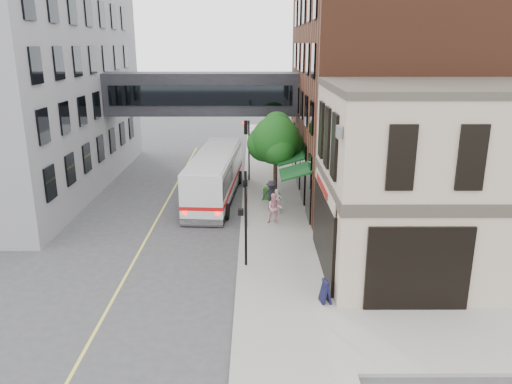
{
  "coord_description": "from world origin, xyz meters",
  "views": [
    {
      "loc": [
        0.78,
        -19.27,
        10.03
      ],
      "look_at": [
        0.87,
        3.52,
        3.24
      ],
      "focal_mm": 35.0,
      "sensor_mm": 36.0,
      "label": 1
    }
  ],
  "objects_px": {
    "pedestrian_c": "(271,195)",
    "sandwich_board": "(325,291)",
    "bus": "(215,174)",
    "newspaper_box": "(267,194)",
    "pedestrian_a": "(277,201)",
    "pedestrian_b": "(275,208)"
  },
  "relations": [
    {
      "from": "pedestrian_c",
      "to": "newspaper_box",
      "type": "relative_size",
      "value": 2.28
    },
    {
      "from": "pedestrian_b",
      "to": "sandwich_board",
      "type": "xyz_separation_m",
      "value": [
        1.66,
        -9.14,
        -0.41
      ]
    },
    {
      "from": "bus",
      "to": "pedestrian_b",
      "type": "height_order",
      "value": "bus"
    },
    {
      "from": "pedestrian_a",
      "to": "newspaper_box",
      "type": "bearing_deg",
      "value": 98.7
    },
    {
      "from": "pedestrian_a",
      "to": "newspaper_box",
      "type": "distance_m",
      "value": 2.87
    },
    {
      "from": "pedestrian_c",
      "to": "sandwich_board",
      "type": "bearing_deg",
      "value": -88.29
    },
    {
      "from": "bus",
      "to": "pedestrian_c",
      "type": "relative_size",
      "value": 6.17
    },
    {
      "from": "pedestrian_a",
      "to": "sandwich_board",
      "type": "bearing_deg",
      "value": -84.94
    },
    {
      "from": "pedestrian_a",
      "to": "pedestrian_b",
      "type": "relative_size",
      "value": 0.86
    },
    {
      "from": "pedestrian_c",
      "to": "newspaper_box",
      "type": "height_order",
      "value": "pedestrian_c"
    },
    {
      "from": "bus",
      "to": "newspaper_box",
      "type": "height_order",
      "value": "bus"
    },
    {
      "from": "sandwich_board",
      "to": "pedestrian_b",
      "type": "bearing_deg",
      "value": 87.57
    },
    {
      "from": "pedestrian_b",
      "to": "newspaper_box",
      "type": "relative_size",
      "value": 2.16
    },
    {
      "from": "bus",
      "to": "pedestrian_a",
      "type": "relative_size",
      "value": 7.63
    },
    {
      "from": "newspaper_box",
      "to": "pedestrian_c",
      "type": "bearing_deg",
      "value": -65.93
    },
    {
      "from": "sandwich_board",
      "to": "pedestrian_c",
      "type": "bearing_deg",
      "value": 85.94
    },
    {
      "from": "bus",
      "to": "sandwich_board",
      "type": "bearing_deg",
      "value": -69.36
    },
    {
      "from": "bus",
      "to": "pedestrian_b",
      "type": "relative_size",
      "value": 6.52
    },
    {
      "from": "newspaper_box",
      "to": "sandwich_board",
      "type": "height_order",
      "value": "sandwich_board"
    },
    {
      "from": "bus",
      "to": "pedestrian_a",
      "type": "height_order",
      "value": "bus"
    },
    {
      "from": "pedestrian_a",
      "to": "sandwich_board",
      "type": "xyz_separation_m",
      "value": [
        1.43,
        -10.84,
        -0.28
      ]
    },
    {
      "from": "pedestrian_a",
      "to": "newspaper_box",
      "type": "xyz_separation_m",
      "value": [
        -0.55,
        2.8,
        -0.35
      ]
    }
  ]
}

